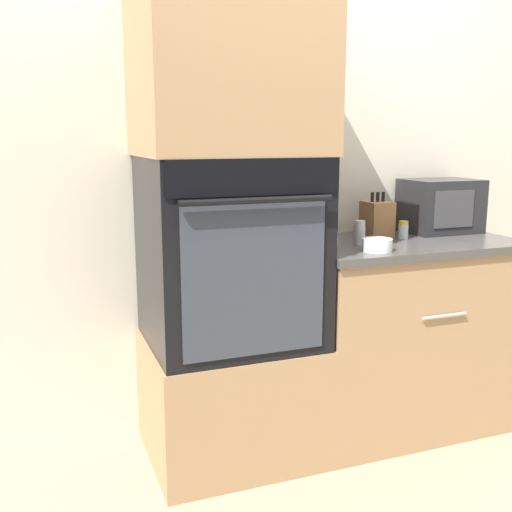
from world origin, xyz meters
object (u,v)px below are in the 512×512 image
at_px(bowl, 377,245).
at_px(condiment_jar_mid, 403,230).
at_px(wall_oven, 230,251).
at_px(knife_block, 377,219).
at_px(condiment_jar_far, 334,237).
at_px(condiment_jar_back, 360,233).
at_px(microwave, 440,206).
at_px(condiment_jar_near, 325,229).

distance_m(bowl, condiment_jar_mid, 0.36).
xyz_separation_m(wall_oven, knife_block, (0.78, 0.12, 0.08)).
height_order(condiment_jar_far, condiment_jar_back, condiment_jar_back).
distance_m(microwave, condiment_jar_far, 0.70).
bearing_deg(condiment_jar_back, bowl, -92.40).
xyz_separation_m(condiment_jar_near, condiment_jar_far, (-0.06, -0.20, -0.00)).
relative_size(knife_block, condiment_jar_back, 1.97).
xyz_separation_m(knife_block, condiment_jar_back, (-0.19, -0.16, -0.03)).
distance_m(wall_oven, condiment_jar_mid, 0.87).
bearing_deg(knife_block, condiment_jar_mid, -45.43).
bearing_deg(bowl, condiment_jar_far, 121.78).
bearing_deg(condiment_jar_near, wall_oven, -160.85).
relative_size(wall_oven, condiment_jar_mid, 9.26).
bearing_deg(condiment_jar_far, condiment_jar_back, -10.57).
bearing_deg(bowl, knife_block, 58.61).
relative_size(wall_oven, condiment_jar_near, 8.86).
bearing_deg(condiment_jar_mid, bowl, -141.51).
relative_size(condiment_jar_near, condiment_jar_mid, 1.04).
distance_m(knife_block, condiment_jar_mid, 0.14).
bearing_deg(condiment_jar_mid, condiment_jar_far, -173.52).
height_order(microwave, condiment_jar_near, microwave).
xyz_separation_m(bowl, condiment_jar_back, (0.01, 0.16, 0.03)).
relative_size(wall_oven, knife_block, 3.63).
distance_m(microwave, condiment_jar_near, 0.63).
relative_size(knife_block, condiment_jar_mid, 2.55).
distance_m(microwave, condiment_jar_back, 0.60).
xyz_separation_m(wall_oven, bowl, (0.59, -0.19, 0.02)).
distance_m(condiment_jar_near, condiment_jar_mid, 0.36).
bearing_deg(condiment_jar_back, wall_oven, 176.76).
height_order(microwave, condiment_jar_far, microwave).
height_order(condiment_jar_near, condiment_jar_back, condiment_jar_back).
relative_size(wall_oven, condiment_jar_back, 7.17).
bearing_deg(condiment_jar_mid, microwave, 21.15).
distance_m(wall_oven, bowl, 0.62).
relative_size(microwave, condiment_jar_mid, 4.28).
bearing_deg(microwave, wall_oven, -172.88).
bearing_deg(knife_block, condiment_jar_far, -155.93).
xyz_separation_m(wall_oven, microwave, (1.16, 0.14, 0.13)).
bearing_deg(bowl, microwave, 30.46).
height_order(knife_block, bowl, knife_block).
height_order(microwave, condiment_jar_back, microwave).
bearing_deg(bowl, condiment_jar_back, 87.60).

